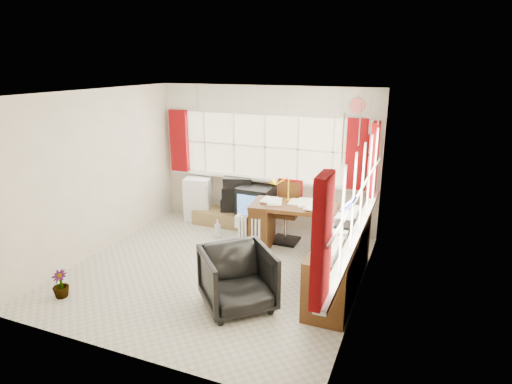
{
  "coord_description": "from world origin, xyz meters",
  "views": [
    {
      "loc": [
        2.62,
        -4.93,
        2.88
      ],
      "look_at": [
        0.4,
        0.55,
        1.07
      ],
      "focal_mm": 30.0,
      "sensor_mm": 36.0,
      "label": 1
    }
  ],
  "objects_px": {
    "radiator": "(250,238)",
    "tv_bench": "(232,218)",
    "desk_lamp": "(289,184)",
    "mini_fridge": "(199,198)",
    "office_chair": "(238,279)",
    "desk": "(294,225)",
    "task_chair": "(288,209)",
    "crt_tv": "(256,201)",
    "credenza": "(340,260)"
  },
  "relations": [
    {
      "from": "radiator",
      "to": "tv_bench",
      "type": "relative_size",
      "value": 0.41
    },
    {
      "from": "desk",
      "to": "crt_tv",
      "type": "distance_m",
      "value": 1.1
    },
    {
      "from": "desk_lamp",
      "to": "mini_fridge",
      "type": "height_order",
      "value": "desk_lamp"
    },
    {
      "from": "desk",
      "to": "crt_tv",
      "type": "height_order",
      "value": "desk"
    },
    {
      "from": "office_chair",
      "to": "desk",
      "type": "bearing_deg",
      "value": 42.86
    },
    {
      "from": "radiator",
      "to": "tv_bench",
      "type": "height_order",
      "value": "radiator"
    },
    {
      "from": "desk_lamp",
      "to": "tv_bench",
      "type": "distance_m",
      "value": 1.58
    },
    {
      "from": "mini_fridge",
      "to": "office_chair",
      "type": "bearing_deg",
      "value": -52.38
    },
    {
      "from": "office_chair",
      "to": "crt_tv",
      "type": "xyz_separation_m",
      "value": [
        -0.76,
        2.46,
        0.14
      ]
    },
    {
      "from": "desk",
      "to": "tv_bench",
      "type": "relative_size",
      "value": 0.99
    },
    {
      "from": "radiator",
      "to": "crt_tv",
      "type": "xyz_separation_m",
      "value": [
        -0.28,
        0.93,
        0.28
      ]
    },
    {
      "from": "office_chair",
      "to": "crt_tv",
      "type": "relative_size",
      "value": 1.36
    },
    {
      "from": "desk",
      "to": "crt_tv",
      "type": "bearing_deg",
      "value": 144.97
    },
    {
      "from": "office_chair",
      "to": "task_chair",
      "type": "bearing_deg",
      "value": 49.26
    },
    {
      "from": "desk_lamp",
      "to": "mini_fridge",
      "type": "distance_m",
      "value": 2.11
    },
    {
      "from": "mini_fridge",
      "to": "credenza",
      "type": "bearing_deg",
      "value": -28.04
    },
    {
      "from": "desk_lamp",
      "to": "office_chair",
      "type": "xyz_separation_m",
      "value": [
        0.02,
        -2.0,
        -0.65
      ]
    },
    {
      "from": "desk",
      "to": "task_chair",
      "type": "relative_size",
      "value": 1.36
    },
    {
      "from": "desk_lamp",
      "to": "mini_fridge",
      "type": "relative_size",
      "value": 0.48
    },
    {
      "from": "radiator",
      "to": "tv_bench",
      "type": "bearing_deg",
      "value": 129.1
    },
    {
      "from": "crt_tv",
      "to": "mini_fridge",
      "type": "relative_size",
      "value": 0.75
    },
    {
      "from": "desk_lamp",
      "to": "desk",
      "type": "bearing_deg",
      "value": -48.69
    },
    {
      "from": "credenza",
      "to": "mini_fridge",
      "type": "bearing_deg",
      "value": 151.96
    },
    {
      "from": "office_chair",
      "to": "tv_bench",
      "type": "relative_size",
      "value": 0.59
    },
    {
      "from": "desk",
      "to": "mini_fridge",
      "type": "relative_size",
      "value": 1.72
    },
    {
      "from": "mini_fridge",
      "to": "tv_bench",
      "type": "bearing_deg",
      "value": -6.28
    },
    {
      "from": "desk",
      "to": "task_chair",
      "type": "distance_m",
      "value": 0.46
    },
    {
      "from": "task_chair",
      "to": "desk",
      "type": "bearing_deg",
      "value": -60.4
    },
    {
      "from": "desk_lamp",
      "to": "radiator",
      "type": "height_order",
      "value": "desk_lamp"
    },
    {
      "from": "radiator",
      "to": "mini_fridge",
      "type": "xyz_separation_m",
      "value": [
        -1.48,
        1.01,
        0.17
      ]
    },
    {
      "from": "desk",
      "to": "desk_lamp",
      "type": "xyz_separation_m",
      "value": [
        -0.15,
        0.17,
        0.6
      ]
    },
    {
      "from": "mini_fridge",
      "to": "desk",
      "type": "bearing_deg",
      "value": -18.72
    },
    {
      "from": "desk_lamp",
      "to": "tv_bench",
      "type": "bearing_deg",
      "value": 159.46
    },
    {
      "from": "desk",
      "to": "crt_tv",
      "type": "xyz_separation_m",
      "value": [
        -0.9,
        0.63,
        0.09
      ]
    },
    {
      "from": "credenza",
      "to": "mini_fridge",
      "type": "xyz_separation_m",
      "value": [
        -3.0,
        1.6,
        0.01
      ]
    },
    {
      "from": "task_chair",
      "to": "radiator",
      "type": "height_order",
      "value": "task_chair"
    },
    {
      "from": "crt_tv",
      "to": "tv_bench",
      "type": "bearing_deg",
      "value": 179.77
    },
    {
      "from": "tv_bench",
      "to": "credenza",
      "type": "bearing_deg",
      "value": -33.71
    },
    {
      "from": "desk_lamp",
      "to": "crt_tv",
      "type": "relative_size",
      "value": 0.63
    },
    {
      "from": "tv_bench",
      "to": "mini_fridge",
      "type": "xyz_separation_m",
      "value": [
        -0.73,
        0.08,
        0.28
      ]
    },
    {
      "from": "crt_tv",
      "to": "mini_fridge",
      "type": "distance_m",
      "value": 1.21
    },
    {
      "from": "tv_bench",
      "to": "crt_tv",
      "type": "xyz_separation_m",
      "value": [
        0.47,
        -0.0,
        0.39
      ]
    },
    {
      "from": "desk",
      "to": "credenza",
      "type": "bearing_deg",
      "value": -44.38
    },
    {
      "from": "office_chair",
      "to": "credenza",
      "type": "bearing_deg",
      "value": -0.96
    },
    {
      "from": "credenza",
      "to": "office_chair",
      "type": "bearing_deg",
      "value": -138.08
    },
    {
      "from": "office_chair",
      "to": "tv_bench",
      "type": "bearing_deg",
      "value": 73.73
    },
    {
      "from": "task_chair",
      "to": "crt_tv",
      "type": "relative_size",
      "value": 1.69
    },
    {
      "from": "credenza",
      "to": "mini_fridge",
      "type": "distance_m",
      "value": 3.4
    },
    {
      "from": "task_chair",
      "to": "credenza",
      "type": "bearing_deg",
      "value": -48.5
    },
    {
      "from": "task_chair",
      "to": "radiator",
      "type": "relative_size",
      "value": 1.77
    }
  ]
}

